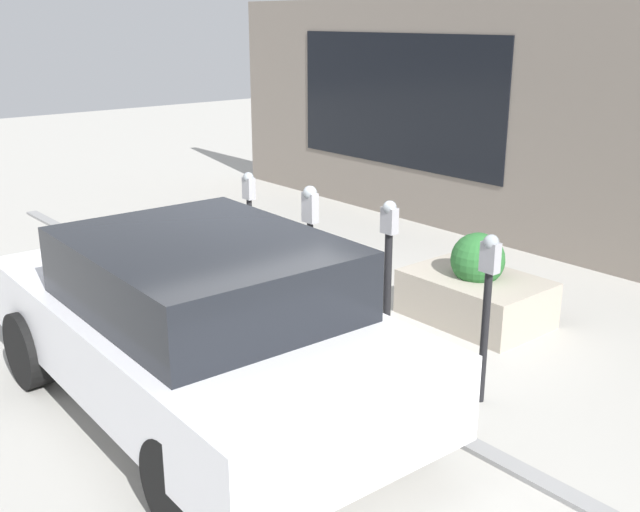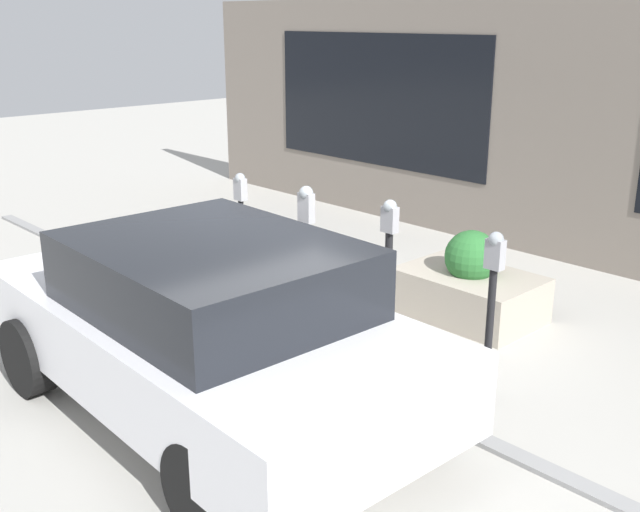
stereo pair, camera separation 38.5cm
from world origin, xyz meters
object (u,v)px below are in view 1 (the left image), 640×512
(planter_box, at_px, (476,290))
(parking_meter_nearest, at_px, (488,294))
(parking_meter_second, at_px, (388,260))
(parking_meter_fourth, at_px, (249,214))
(parking_meter_middle, at_px, (310,230))
(parked_car_front, at_px, (198,321))

(planter_box, bearing_deg, parking_meter_nearest, 130.48)
(parking_meter_nearest, distance_m, parking_meter_second, 1.14)
(parking_meter_fourth, bearing_deg, planter_box, -147.75)
(parking_meter_nearest, distance_m, parking_meter_fourth, 3.37)
(parking_meter_middle, bearing_deg, parked_car_front, 114.47)
(planter_box, xyz_separation_m, parked_car_front, (0.20, 3.27, 0.46))
(parking_meter_nearest, relative_size, parking_meter_fourth, 1.01)
(parking_meter_fourth, bearing_deg, parked_car_front, 136.38)
(parking_meter_nearest, height_order, parking_meter_middle, parking_meter_middle)
(parking_meter_nearest, height_order, parking_meter_fourth, parking_meter_nearest)
(parking_meter_fourth, bearing_deg, parking_meter_second, -179.88)
(parking_meter_second, height_order, parking_meter_middle, parking_meter_second)
(parked_car_front, bearing_deg, parking_meter_fourth, -41.93)
(planter_box, bearing_deg, parked_car_front, 86.49)
(parking_meter_nearest, distance_m, planter_box, 1.93)
(parking_meter_nearest, bearing_deg, parking_meter_middle, 0.99)
(parking_meter_second, bearing_deg, parked_car_front, 82.83)
(parking_meter_nearest, xyz_separation_m, parked_car_front, (1.38, 1.89, -0.18))
(parking_meter_second, distance_m, parking_meter_middle, 1.08)
(planter_box, bearing_deg, parking_meter_second, 91.58)
(parking_meter_middle, distance_m, parked_car_front, 2.05)
(planter_box, height_order, parked_car_front, parked_car_front)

